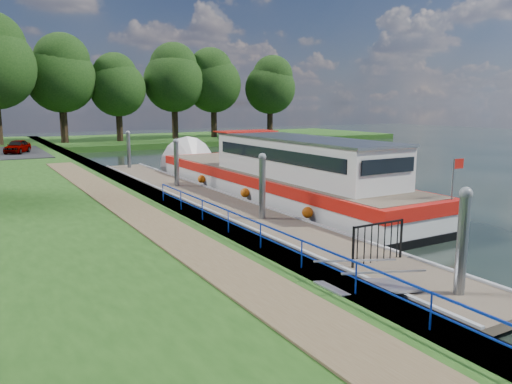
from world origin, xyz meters
TOP-DOWN VIEW (x-y plane):
  - ground at (0.00, 0.00)m, footprint 160.00×160.00m
  - bank_edge at (-2.55, 15.00)m, footprint 1.10×90.00m
  - far_bank at (12.00, 52.00)m, footprint 60.00×18.00m
  - footpath at (-4.40, 8.00)m, footprint 1.60×40.00m
  - blue_fence at (-2.75, 3.00)m, footprint 0.04×18.04m
  - pontoon at (0.00, 13.00)m, footprint 2.50×30.00m
  - mooring_piles at (0.00, 13.00)m, footprint 0.30×27.30m
  - gangway at (-1.85, 0.50)m, footprint 2.58×1.00m
  - gate_panel at (-0.00, 2.20)m, footprint 1.85×0.05m
  - barge at (3.60, 13.97)m, footprint 4.36×21.15m
  - horizon_trees at (-1.61, 48.68)m, footprint 54.38×10.03m
  - car_a at (-6.14, 36.78)m, footprint 2.50×3.45m

SIDE VIEW (x-z plane):
  - ground at x=0.00m, z-range 0.00..0.00m
  - pontoon at x=0.00m, z-range -0.10..0.46m
  - far_bank at x=12.00m, z-range 0.00..0.60m
  - bank_edge at x=-2.55m, z-range 0.00..0.78m
  - gangway at x=-1.85m, z-range 0.16..1.09m
  - footpath at x=-4.40m, z-range 0.78..0.83m
  - barge at x=3.60m, z-range -1.30..3.48m
  - gate_panel at x=0.00m, z-range 0.57..1.72m
  - mooring_piles at x=0.00m, z-range -0.50..3.05m
  - blue_fence at x=-2.75m, z-range 0.95..1.67m
  - car_a at x=-6.14m, z-range 0.83..1.93m
  - horizon_trees at x=-1.61m, z-range 1.51..14.38m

